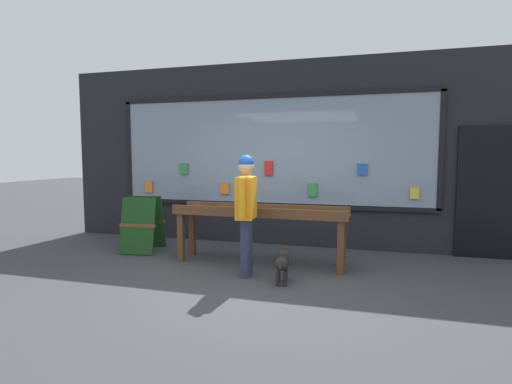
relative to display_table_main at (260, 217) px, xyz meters
The scene contains 6 objects.
ground_plane 1.20m from the display_table_main, 89.94° to the right, with size 40.00×40.00×0.00m, color #38383A.
shopfront_facade 1.70m from the display_table_main, 88.84° to the left, with size 8.48×0.29×3.30m.
display_table_main is the anchor object (origin of this frame).
person_browsing 0.69m from the display_table_main, 90.85° to the right, with size 0.27×0.65×1.64m.
small_dog 1.06m from the display_table_main, 57.39° to the right, with size 0.23×0.53×0.39m.
sandwich_board_sign 2.16m from the display_table_main, behind, with size 0.68×0.76×0.93m.
Camera 1 is at (1.58, -4.73, 1.63)m, focal length 28.00 mm.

